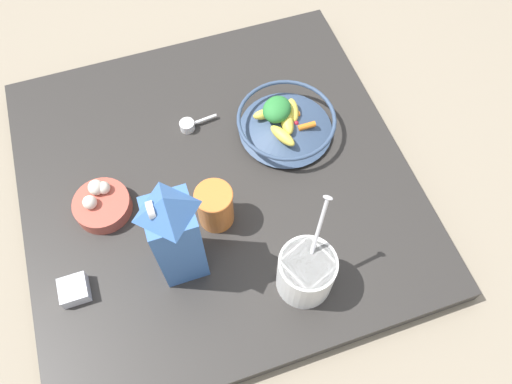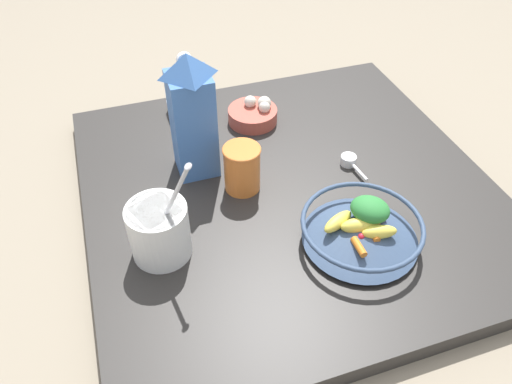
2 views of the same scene
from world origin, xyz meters
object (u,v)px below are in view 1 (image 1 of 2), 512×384
(yogurt_tub, at_px, (306,272))
(spice_jar, at_px, (74,290))
(drinking_cup, at_px, (215,206))
(fruit_bowl, at_px, (285,122))
(garlic_bowl, at_px, (102,203))
(milk_carton, at_px, (175,234))

(yogurt_tub, distance_m, spice_jar, 0.49)
(drinking_cup, bearing_deg, yogurt_tub, 32.63)
(fruit_bowl, distance_m, garlic_bowl, 0.48)
(milk_carton, height_order, garlic_bowl, milk_carton)
(fruit_bowl, bearing_deg, yogurt_tub, -14.41)
(spice_jar, height_order, garlic_bowl, garlic_bowl)
(milk_carton, distance_m, spice_jar, 0.27)
(drinking_cup, distance_m, garlic_bowl, 0.27)
(fruit_bowl, bearing_deg, spice_jar, -65.90)
(yogurt_tub, height_order, garlic_bowl, yogurt_tub)
(fruit_bowl, relative_size, garlic_bowl, 1.89)
(fruit_bowl, distance_m, drinking_cup, 0.30)
(drinking_cup, bearing_deg, spice_jar, -77.38)
(milk_carton, xyz_separation_m, drinking_cup, (-0.08, 0.10, -0.09))
(drinking_cup, bearing_deg, fruit_bowl, 127.53)
(garlic_bowl, bearing_deg, fruit_bowl, 98.51)
(drinking_cup, xyz_separation_m, garlic_bowl, (-0.11, -0.24, -0.04))
(milk_carton, xyz_separation_m, yogurt_tub, (0.13, 0.23, -0.08))
(fruit_bowl, bearing_deg, drinking_cup, -52.47)
(milk_carton, relative_size, garlic_bowl, 2.30)
(drinking_cup, bearing_deg, milk_carton, -49.97)
(milk_carton, bearing_deg, yogurt_tub, 61.40)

